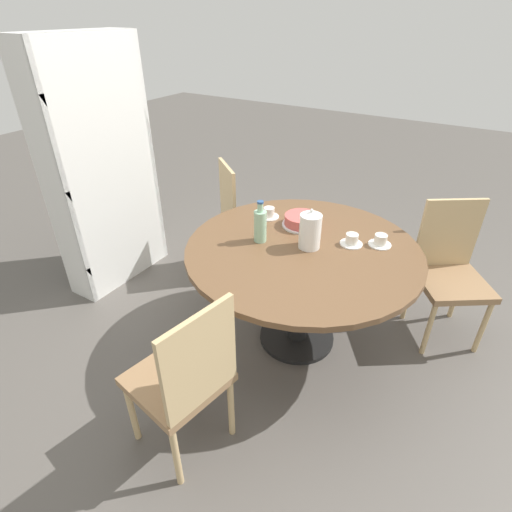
{
  "coord_description": "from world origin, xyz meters",
  "views": [
    {
      "loc": [
        -1.92,
        -0.85,
        1.98
      ],
      "look_at": [
        0.0,
        0.33,
        0.57
      ],
      "focal_mm": 28.0,
      "sensor_mm": 36.0,
      "label": 1
    }
  ],
  "objects_px": {
    "chair_c": "(243,215)",
    "cup_a": "(269,213)",
    "bookshelf": "(104,177)",
    "cup_c": "(380,241)",
    "chair_a": "(185,378)",
    "chair_b": "(450,270)",
    "water_bottle": "(260,225)",
    "cake_main": "(302,221)",
    "coffee_pot": "(310,230)",
    "cup_b": "(352,240)"
  },
  "relations": [
    {
      "from": "chair_b",
      "to": "cup_a",
      "type": "height_order",
      "value": "chair_b"
    },
    {
      "from": "chair_a",
      "to": "water_bottle",
      "type": "bearing_deg",
      "value": -160.52
    },
    {
      "from": "chair_a",
      "to": "chair_b",
      "type": "height_order",
      "value": "same"
    },
    {
      "from": "cake_main",
      "to": "cup_a",
      "type": "height_order",
      "value": "cake_main"
    },
    {
      "from": "cup_b",
      "to": "cup_a",
      "type": "bearing_deg",
      "value": 84.34
    },
    {
      "from": "cake_main",
      "to": "cup_c",
      "type": "height_order",
      "value": "cake_main"
    },
    {
      "from": "chair_c",
      "to": "cup_a",
      "type": "xyz_separation_m",
      "value": [
        -0.34,
        -0.44,
        0.27
      ]
    },
    {
      "from": "bookshelf",
      "to": "cup_c",
      "type": "xyz_separation_m",
      "value": [
        0.34,
        -2.04,
        -0.11
      ]
    },
    {
      "from": "chair_a",
      "to": "water_bottle",
      "type": "xyz_separation_m",
      "value": [
        0.94,
        0.15,
        0.35
      ]
    },
    {
      "from": "cup_a",
      "to": "chair_b",
      "type": "bearing_deg",
      "value": -72.35
    },
    {
      "from": "bookshelf",
      "to": "chair_c",
      "type": "bearing_deg",
      "value": 127.97
    },
    {
      "from": "chair_c",
      "to": "coffee_pot",
      "type": "xyz_separation_m",
      "value": [
        -0.56,
        -0.85,
        0.36
      ]
    },
    {
      "from": "chair_b",
      "to": "chair_c",
      "type": "relative_size",
      "value": 1.0
    },
    {
      "from": "cup_b",
      "to": "cup_c",
      "type": "relative_size",
      "value": 1.0
    },
    {
      "from": "chair_b",
      "to": "cup_a",
      "type": "distance_m",
      "value": 1.26
    },
    {
      "from": "coffee_pot",
      "to": "cup_b",
      "type": "relative_size",
      "value": 1.84
    },
    {
      "from": "chair_a",
      "to": "coffee_pot",
      "type": "xyz_separation_m",
      "value": [
        1.02,
        -0.14,
        0.36
      ]
    },
    {
      "from": "cup_b",
      "to": "water_bottle",
      "type": "bearing_deg",
      "value": 116.82
    },
    {
      "from": "cup_a",
      "to": "cup_b",
      "type": "xyz_separation_m",
      "value": [
        -0.06,
        -0.62,
        0.0
      ]
    },
    {
      "from": "chair_a",
      "to": "cake_main",
      "type": "distance_m",
      "value": 1.28
    },
    {
      "from": "water_bottle",
      "to": "cup_c",
      "type": "xyz_separation_m",
      "value": [
        0.34,
        -0.65,
        -0.08
      ]
    },
    {
      "from": "chair_b",
      "to": "cup_c",
      "type": "bearing_deg",
      "value": -173.34
    },
    {
      "from": "water_bottle",
      "to": "cup_a",
      "type": "xyz_separation_m",
      "value": [
        0.31,
        0.12,
        -0.08
      ]
    },
    {
      "from": "bookshelf",
      "to": "cup_a",
      "type": "distance_m",
      "value": 1.31
    },
    {
      "from": "chair_a",
      "to": "cake_main",
      "type": "bearing_deg",
      "value": -168.77
    },
    {
      "from": "chair_c",
      "to": "coffee_pot",
      "type": "distance_m",
      "value": 1.08
    },
    {
      "from": "chair_c",
      "to": "bookshelf",
      "type": "height_order",
      "value": "bookshelf"
    },
    {
      "from": "chair_a",
      "to": "cup_a",
      "type": "height_order",
      "value": "chair_a"
    },
    {
      "from": "water_bottle",
      "to": "cake_main",
      "type": "height_order",
      "value": "water_bottle"
    },
    {
      "from": "chair_c",
      "to": "cup_c",
      "type": "distance_m",
      "value": 1.28
    },
    {
      "from": "chair_c",
      "to": "cup_a",
      "type": "relative_size",
      "value": 6.89
    },
    {
      "from": "bookshelf",
      "to": "cup_c",
      "type": "relative_size",
      "value": 13.46
    },
    {
      "from": "cup_a",
      "to": "chair_a",
      "type": "bearing_deg",
      "value": -167.74
    },
    {
      "from": "bookshelf",
      "to": "cup_a",
      "type": "relative_size",
      "value": 13.46
    },
    {
      "from": "chair_a",
      "to": "chair_b",
      "type": "distance_m",
      "value": 1.86
    },
    {
      "from": "chair_a",
      "to": "chair_c",
      "type": "distance_m",
      "value": 1.74
    },
    {
      "from": "chair_c",
      "to": "cup_c",
      "type": "bearing_deg",
      "value": -155.2
    },
    {
      "from": "cake_main",
      "to": "cup_b",
      "type": "distance_m",
      "value": 0.38
    },
    {
      "from": "chair_a",
      "to": "cake_main",
      "type": "xyz_separation_m",
      "value": [
        1.25,
        0.02,
        0.28
      ]
    },
    {
      "from": "cake_main",
      "to": "cup_b",
      "type": "relative_size",
      "value": 1.88
    },
    {
      "from": "bookshelf",
      "to": "cup_c",
      "type": "distance_m",
      "value": 2.07
    },
    {
      "from": "cup_b",
      "to": "cup_c",
      "type": "distance_m",
      "value": 0.17
    },
    {
      "from": "chair_a",
      "to": "coffee_pot",
      "type": "bearing_deg",
      "value": -177.53
    },
    {
      "from": "chair_a",
      "to": "cup_c",
      "type": "relative_size",
      "value": 6.89
    },
    {
      "from": "chair_a",
      "to": "cup_a",
      "type": "xyz_separation_m",
      "value": [
        1.25,
        0.27,
        0.27
      ]
    },
    {
      "from": "water_bottle",
      "to": "cake_main",
      "type": "relative_size",
      "value": 1.03
    },
    {
      "from": "cup_a",
      "to": "cup_c",
      "type": "distance_m",
      "value": 0.77
    },
    {
      "from": "cup_b",
      "to": "coffee_pot",
      "type": "bearing_deg",
      "value": 128.13
    },
    {
      "from": "bookshelf",
      "to": "cup_c",
      "type": "bearing_deg",
      "value": 99.34
    },
    {
      "from": "chair_b",
      "to": "bookshelf",
      "type": "xyz_separation_m",
      "value": [
        -0.69,
        2.44,
        0.38
      ]
    }
  ]
}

